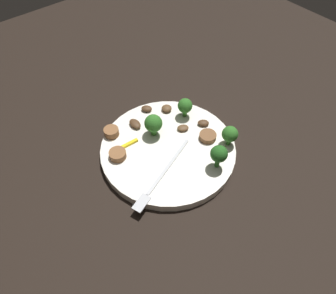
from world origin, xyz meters
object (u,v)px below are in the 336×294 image
Objects in this scene: pepper_strip_0 at (130,143)px; fork at (160,178)px; broccoli_floret_1 at (230,134)px; mushroom_2 at (147,109)px; sausage_slice_0 at (111,132)px; mushroom_1 at (203,122)px; sausage_slice_1 at (118,154)px; broccoli_floret_3 at (219,154)px; mushroom_3 at (183,128)px; broccoli_floret_0 at (154,124)px; broccoli_floret_2 at (185,106)px; plate at (168,150)px; mushroom_4 at (167,108)px; sausage_slice_2 at (208,136)px; mushroom_0 at (135,124)px.

fork is at bearing 86.64° from pepper_strip_0.
broccoli_floret_1 is 0.19m from pepper_strip_0.
fork is 7.63× the size of mushroom_2.
sausage_slice_0 reaches higher than mushroom_1.
mushroom_2 is (-0.10, -0.01, -0.00)m from sausage_slice_0.
mushroom_1 is (-0.15, -0.05, 0.00)m from fork.
pepper_strip_0 is (-0.01, 0.04, -0.01)m from sausage_slice_0.
sausage_slice_1 is 1.43× the size of mushroom_2.
mushroom_2 is at bearing -86.98° from broccoli_floret_3.
mushroom_3 is 0.11m from pepper_strip_0.
mushroom_1 reaches higher than fork.
broccoli_floret_0 is 1.37× the size of pepper_strip_0.
sausage_slice_0 is at bearing 6.39° from mushroom_2.
broccoli_floret_0 is at bearing -0.18° from broccoli_floret_2.
mushroom_3 is 0.67× the size of pepper_strip_0.
mushroom_2 reaches higher than plate.
broccoli_floret_1 is 1.25× the size of pepper_strip_0.
broccoli_floret_1 is (-0.10, 0.11, -0.00)m from broccoli_floret_0.
broccoli_floret_3 is 0.18m from mushroom_4.
broccoli_floret_0 reaches higher than mushroom_3.
sausage_slice_2 is at bearing 114.13° from mushroom_3.
pepper_strip_0 is (-0.01, -0.10, 0.00)m from fork.
sausage_slice_2 is 1.55× the size of mushroom_4.
broccoli_floret_0 is at bearing -178.34° from sausage_slice_1.
broccoli_floret_2 is 0.84× the size of broccoli_floret_3.
sausage_slice_2 is at bearing 127.07° from mushroom_0.
broccoli_floret_2 is at bearing -74.13° from mushroom_1.
sausage_slice_1 is at bearing 31.88° from mushroom_0.
mushroom_4 is at bearing -127.91° from plate.
sausage_slice_0 is at bearing -111.93° from sausage_slice_1.
mushroom_1 is at bearing -178.73° from plate.
mushroom_0 is (0.02, -0.04, -0.02)m from broccoli_floret_0.
sausage_slice_1 is at bearing 17.27° from pepper_strip_0.
sausage_slice_0 is 0.05m from pepper_strip_0.
sausage_slice_2 is at bearing 96.06° from mushroom_4.
plate is 5.09× the size of broccoli_floret_3.
mushroom_3 is (0.04, -0.09, -0.02)m from broccoli_floret_1.
mushroom_0 is at bearing -23.76° from broccoli_floret_2.
sausage_slice_2 reaches higher than mushroom_1.
broccoli_floret_2 is 1.43× the size of mushroom_0.
mushroom_4 is at bearing -62.52° from broccoli_floret_2.
mushroom_4 reaches higher than mushroom_1.
fork is 0.15m from sausage_slice_0.
broccoli_floret_3 reaches higher than broccoli_floret_0.
sausage_slice_1 is at bearing 68.07° from sausage_slice_0.
broccoli_floret_2 is 0.08m from sausage_slice_2.
broccoli_floret_0 is at bearing 64.99° from mushroom_2.
plate is at bearing 52.09° from mushroom_4.
sausage_slice_1 is 0.04m from pepper_strip_0.
mushroom_3 is at bearing 145.95° from sausage_slice_0.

